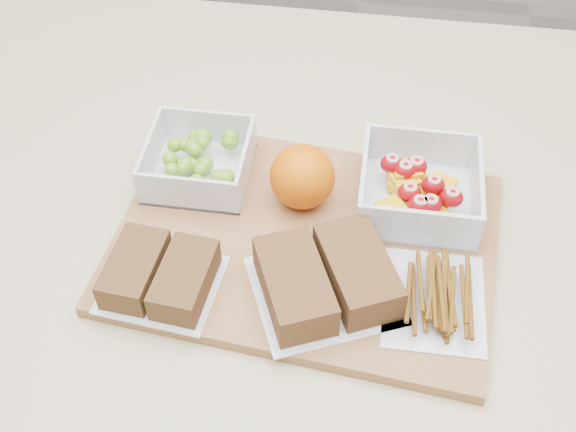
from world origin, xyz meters
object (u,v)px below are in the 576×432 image
(sandwich_bag_center, at_px, (326,279))
(pretzel_bag, at_px, (435,293))
(orange, at_px, (302,177))
(grape_container, at_px, (200,160))
(cutting_board, at_px, (305,243))
(sandwich_bag_left, at_px, (160,275))
(fruit_container, at_px, (418,190))

(sandwich_bag_center, relative_size, pretzel_bag, 1.46)
(orange, bearing_deg, grape_container, 168.58)
(cutting_board, height_order, pretzel_bag, pretzel_bag)
(orange, xyz_separation_m, pretzel_bag, (0.15, -0.12, -0.02))
(grape_container, distance_m, orange, 0.13)
(grape_container, bearing_deg, sandwich_bag_center, -42.41)
(cutting_board, height_order, orange, orange)
(cutting_board, bearing_deg, pretzel_bag, -18.83)
(grape_container, bearing_deg, sandwich_bag_left, -91.62)
(sandwich_bag_left, xyz_separation_m, pretzel_bag, (0.29, 0.02, -0.00))
(sandwich_bag_left, height_order, pretzel_bag, sandwich_bag_left)
(fruit_container, xyz_separation_m, orange, (-0.13, -0.01, 0.02))
(grape_container, relative_size, sandwich_bag_left, 0.92)
(orange, relative_size, sandwich_bag_left, 0.58)
(orange, bearing_deg, pretzel_bag, -38.70)
(sandwich_bag_left, xyz_separation_m, sandwich_bag_center, (0.17, 0.02, 0.00))
(cutting_board, relative_size, pretzel_bag, 3.27)
(fruit_container, relative_size, sandwich_bag_center, 0.72)
(sandwich_bag_left, bearing_deg, sandwich_bag_center, 5.47)
(grape_container, relative_size, sandwich_bag_center, 0.64)
(fruit_container, height_order, sandwich_bag_center, fruit_container)
(grape_container, xyz_separation_m, sandwich_bag_center, (0.17, -0.15, 0.00))
(grape_container, height_order, sandwich_bag_center, grape_container)
(grape_container, distance_m, sandwich_bag_left, 0.17)
(pretzel_bag, bearing_deg, orange, 141.30)
(orange, height_order, pretzel_bag, orange)
(cutting_board, bearing_deg, sandwich_bag_left, -143.07)
(sandwich_bag_left, distance_m, sandwich_bag_center, 0.17)
(grape_container, xyz_separation_m, orange, (0.13, -0.03, 0.02))
(sandwich_bag_left, relative_size, sandwich_bag_center, 0.69)
(fruit_container, relative_size, sandwich_bag_left, 1.04)
(cutting_board, bearing_deg, orange, 106.89)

